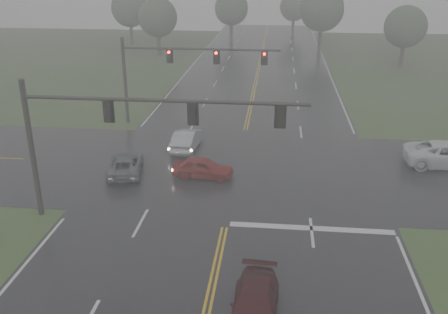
# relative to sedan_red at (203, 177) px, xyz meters

# --- Properties ---
(main_road) EXTENTS (18.00, 160.00, 0.02)m
(main_road) POSITION_rel_sedan_red_xyz_m (2.05, -0.27, 0.00)
(main_road) COLOR black
(main_road) RESTS_ON ground
(cross_street) EXTENTS (120.00, 14.00, 0.02)m
(cross_street) POSITION_rel_sedan_red_xyz_m (2.05, 1.73, 0.00)
(cross_street) COLOR black
(cross_street) RESTS_ON ground
(stop_bar) EXTENTS (8.50, 0.50, 0.01)m
(stop_bar) POSITION_rel_sedan_red_xyz_m (6.55, -5.87, 0.00)
(stop_bar) COLOR silver
(stop_bar) RESTS_ON ground
(sedan_red) EXTENTS (4.00, 1.91, 1.32)m
(sedan_red) POSITION_rel_sedan_red_xyz_m (0.00, 0.00, 0.00)
(sedan_red) COLOR maroon
(sedan_red) RESTS_ON ground
(sedan_silver) EXTENTS (1.73, 4.51, 1.47)m
(sedan_silver) POSITION_rel_sedan_red_xyz_m (-1.97, 4.97, 0.00)
(sedan_silver) COLOR #ABADB3
(sedan_silver) RESTS_ON ground
(car_grey) EXTENTS (2.84, 4.77, 1.24)m
(car_grey) POSITION_rel_sedan_red_xyz_m (-5.12, 0.10, 0.00)
(car_grey) COLOR #525559
(car_grey) RESTS_ON ground
(pickup_white) EXTENTS (6.02, 2.89, 1.65)m
(pickup_white) POSITION_rel_sedan_red_xyz_m (16.21, 3.59, 0.00)
(pickup_white) COLOR white
(pickup_white) RESTS_ON ground
(signal_gantry_near) EXTENTS (14.42, 0.33, 7.53)m
(signal_gantry_near) POSITION_rel_sedan_red_xyz_m (-3.66, -5.82, 5.31)
(signal_gantry_near) COLOR black
(signal_gantry_near) RESTS_ON ground
(signal_gantry_far) EXTENTS (12.95, 0.36, 7.19)m
(signal_gantry_far) POSITION_rel_sedan_red_xyz_m (-4.14, 10.90, 5.06)
(signal_gantry_far) COLOR black
(signal_gantry_far) RESTS_ON ground
(tree_nw_a) EXTENTS (5.53, 5.53, 8.13)m
(tree_nw_a) POSITION_rel_sedan_red_xyz_m (-12.72, 42.54, 5.34)
(tree_nw_a) COLOR #332721
(tree_nw_a) RESTS_ON ground
(tree_ne_a) EXTENTS (6.40, 6.40, 9.40)m
(tree_ne_a) POSITION_rel_sedan_red_xyz_m (10.56, 47.58, 6.18)
(tree_ne_a) COLOR #332721
(tree_ne_a) RESTS_ON ground
(tree_n_mid) EXTENTS (5.58, 5.58, 8.19)m
(tree_n_mid) POSITION_rel_sedan_red_xyz_m (-3.58, 56.84, 5.38)
(tree_n_mid) COLOR #332721
(tree_n_mid) RESTS_ON ground
(tree_e_near) EXTENTS (5.29, 5.29, 7.77)m
(tree_e_near) POSITION_rel_sedan_red_xyz_m (20.26, 37.37, 5.11)
(tree_e_near) COLOR #332721
(tree_e_near) RESTS_ON ground
(tree_nw_b) EXTENTS (5.88, 5.88, 8.64)m
(tree_nw_b) POSITION_rel_sedan_red_xyz_m (-19.47, 51.89, 5.68)
(tree_nw_b) COLOR #332721
(tree_nw_b) RESTS_ON ground
(tree_n_far) EXTENTS (5.06, 5.06, 7.43)m
(tree_n_far) POSITION_rel_sedan_red_xyz_m (6.97, 66.45, 4.88)
(tree_n_far) COLOR #332721
(tree_n_far) RESTS_ON ground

